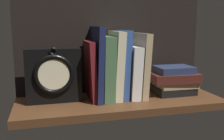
{
  "coord_description": "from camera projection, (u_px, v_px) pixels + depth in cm",
  "views": [
    {
      "loc": [
        -25.54,
        -85.43,
        26.36
      ],
      "look_at": [
        -2.28,
        3.14,
        10.11
      ],
      "focal_mm": 41.83,
      "sensor_mm": 36.0,
      "label": 1
    }
  ],
  "objects": [
    {
      "name": "book_stack_side",
      "position": [
        174.0,
        80.0,
        0.99
      ],
      "size": [
        18.4,
        13.31,
        10.59
      ],
      "color": "black",
      "rests_on": "ground_plane"
    },
    {
      "name": "book_green_romantic",
      "position": [
        105.0,
        68.0,
        0.92
      ],
      "size": [
        4.36,
        15.6,
        22.23
      ],
      "primitive_type": "cube",
      "rotation": [
        0.0,
        0.02,
        0.0
      ],
      "color": "#476B44",
      "rests_on": "ground_plane"
    },
    {
      "name": "ground_plane",
      "position": [
        120.0,
        103.0,
        0.93
      ],
      "size": [
        72.07,
        25.63,
        2.5
      ],
      "primitive_type": "cube",
      "color": "#4C2D19"
    },
    {
      "name": "book_white_catcher",
      "position": [
        131.0,
        71.0,
        0.95
      ],
      "size": [
        4.3,
        15.11,
        18.71
      ],
      "primitive_type": "cube",
      "rotation": [
        0.0,
        0.04,
        0.0
      ],
      "color": "silver",
      "rests_on": "ground_plane"
    },
    {
      "name": "back_panel",
      "position": [
        112.0,
        43.0,
        1.01
      ],
      "size": [
        72.07,
        1.2,
        38.42
      ],
      "primitive_type": "cube",
      "color": "black",
      "rests_on": "ground_plane"
    },
    {
      "name": "framed_clock",
      "position": [
        54.0,
        75.0,
        0.88
      ],
      "size": [
        18.32,
        6.77,
        18.93
      ],
      "color": "black",
      "rests_on": "ground_plane"
    },
    {
      "name": "book_cream_twain",
      "position": [
        115.0,
        65.0,
        0.93
      ],
      "size": [
        4.01,
        14.61,
        23.96
      ],
      "primitive_type": "cube",
      "rotation": [
        0.0,
        0.05,
        0.0
      ],
      "color": "beige",
      "rests_on": "ground_plane"
    },
    {
      "name": "book_tan_shortstories",
      "position": [
        140.0,
        65.0,
        0.95
      ],
      "size": [
        3.49,
        15.8,
        23.17
      ],
      "primitive_type": "cube",
      "rotation": [
        0.0,
        0.05,
        0.0
      ],
      "color": "tan",
      "rests_on": "ground_plane"
    },
    {
      "name": "book_maroon_dawkins",
      "position": [
        90.0,
        71.0,
        0.91
      ],
      "size": [
        2.81,
        14.43,
        20.62
      ],
      "primitive_type": "cube",
      "rotation": [
        0.0,
        -0.04,
        0.0
      ],
      "color": "maroon",
      "rests_on": "ground_plane"
    },
    {
      "name": "book_blue_modern",
      "position": [
        123.0,
        64.0,
        0.94
      ],
      "size": [
        3.3,
        13.26,
        24.24
      ],
      "primitive_type": "cube",
      "rotation": [
        0.0,
        0.04,
        0.0
      ],
      "color": "#2D4C8E",
      "rests_on": "ground_plane"
    },
    {
      "name": "book_navy_bierce",
      "position": [
        97.0,
        63.0,
        0.91
      ],
      "size": [
        2.81,
        16.96,
        25.56
      ],
      "primitive_type": "cube",
      "rotation": [
        0.0,
        0.03,
        0.0
      ],
      "color": "#192147",
      "rests_on": "ground_plane"
    }
  ]
}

